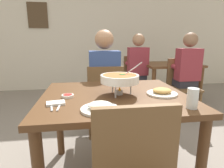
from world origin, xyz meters
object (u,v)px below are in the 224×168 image
at_px(diner_main, 104,78).
at_px(dining_table_far, 170,71).
at_px(chair_bg_right, 132,73).
at_px(sauce_dish, 68,96).
at_px(dining_table_main, 115,107).
at_px(rice_plate, 100,107).
at_px(chair_diner_main, 105,97).
at_px(chair_bg_left, 136,77).
at_px(curry_bowl, 120,79).
at_px(drink_glass, 192,99).
at_px(patron_bg_middle, 187,69).
at_px(chair_bg_middle, 181,83).
at_px(appetizer_plate, 162,92).
at_px(patron_bg_left, 137,65).

distance_m(diner_main, dining_table_far, 1.74).
distance_m(dining_table_far, chair_bg_right, 0.84).
xyz_separation_m(diner_main, sauce_dish, (-0.37, -0.84, 0.03)).
xyz_separation_m(dining_table_main, rice_plate, (-0.14, -0.33, 0.13)).
relative_size(chair_diner_main, chair_bg_left, 1.00).
relative_size(curry_bowl, drink_glass, 2.56).
bearing_deg(sauce_dish, drink_glass, -23.64).
bearing_deg(chair_bg_right, chair_bg_left, -96.01).
relative_size(rice_plate, sauce_dish, 2.67).
relative_size(dining_table_main, sauce_dish, 12.69).
bearing_deg(dining_table_far, patron_bg_middle, -88.22).
bearing_deg(patron_bg_middle, sauce_dish, -141.93).
bearing_deg(dining_table_far, curry_bowl, -124.76).
distance_m(chair_bg_left, patron_bg_middle, 0.94).
height_order(sauce_dish, chair_bg_left, chair_bg_left).
height_order(rice_plate, sauce_dish, rice_plate).
xyz_separation_m(rice_plate, drink_glass, (0.58, -0.04, 0.04)).
xyz_separation_m(sauce_dish, chair_bg_middle, (1.70, 1.42, -0.27)).
bearing_deg(dining_table_far, appetizer_plate, -116.88).
height_order(curry_bowl, chair_bg_right, curry_bowl).
bearing_deg(diner_main, sauce_dish, -113.49).
distance_m(dining_table_main, patron_bg_left, 2.05).
xyz_separation_m(drink_glass, chair_bg_right, (0.33, 2.85, -0.32)).
bearing_deg(rice_plate, sauce_dish, 125.85).
height_order(sauce_dish, drink_glass, drink_glass).
xyz_separation_m(drink_glass, patron_bg_middle, (0.94, 1.72, -0.08)).
distance_m(appetizer_plate, drink_glass, 0.33).
distance_m(chair_bg_middle, patron_bg_middle, 0.24).
height_order(dining_table_main, chair_bg_middle, chair_bg_middle).
xyz_separation_m(chair_diner_main, curry_bowl, (0.04, -0.80, 0.39)).
xyz_separation_m(chair_bg_middle, chair_bg_right, (-0.57, 1.08, 0.00)).
bearing_deg(sauce_dish, rice_plate, -54.15).
bearing_deg(appetizer_plate, chair_bg_middle, 56.32).
height_order(sauce_dish, chair_bg_middle, chair_bg_middle).
bearing_deg(sauce_dish, appetizer_plate, -2.61).
bearing_deg(dining_table_far, dining_table_main, -125.74).
height_order(diner_main, chair_bg_left, diner_main).
height_order(sauce_dish, patron_bg_left, patron_bg_left).
relative_size(dining_table_main, patron_bg_left, 0.87).
relative_size(chair_bg_left, chair_bg_middle, 1.00).
bearing_deg(curry_bowl, dining_table_main, 155.21).
relative_size(chair_bg_right, patron_bg_left, 0.69).
height_order(rice_plate, appetizer_plate, same).
bearing_deg(drink_glass, patron_bg_middle, 61.24).
bearing_deg(chair_bg_left, diner_main, -121.87).
bearing_deg(appetizer_plate, chair_bg_left, 80.35).
bearing_deg(diner_main, patron_bg_middle, 20.86).
bearing_deg(appetizer_plate, drink_glass, -78.40).
relative_size(chair_diner_main, chair_bg_right, 1.00).
distance_m(chair_bg_left, chair_bg_middle, 0.85).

